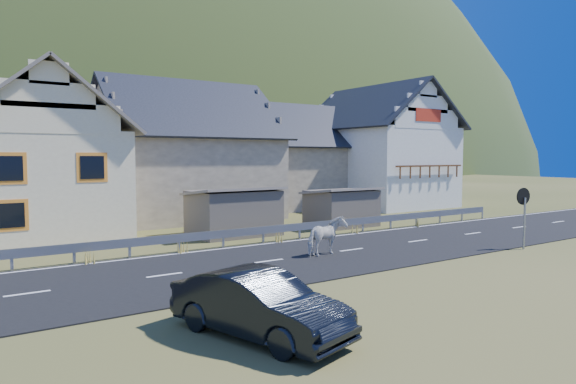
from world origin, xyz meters
TOP-DOWN VIEW (x-y plane):
  - ground at (0.00, 0.00)m, footprint 160.00×160.00m
  - road at (0.00, 0.00)m, footprint 60.00×7.00m
  - lane_markings at (0.00, 0.00)m, footprint 60.00×6.60m
  - guardrail at (-0.00, 3.68)m, footprint 28.10×0.09m
  - shed_left at (-2.00, 6.50)m, footprint 4.30×3.30m
  - shed_right at (4.50, 6.00)m, footprint 3.80×2.90m
  - house_cream at (-10.00, 12.00)m, footprint 7.80×9.80m
  - house_stone_a at (-1.00, 15.00)m, footprint 10.80×9.80m
  - house_stone_b at (9.00, 17.00)m, footprint 9.80×8.80m
  - house_white at (15.00, 14.00)m, footprint 8.80×10.80m
  - mountain at (5.00, 180.00)m, footprint 440.00×280.00m
  - horse at (-1.55, -0.31)m, footprint 1.18×1.90m
  - car at (-8.32, -6.50)m, footprint 2.63×4.52m
  - traffic_mirror at (6.23, -3.69)m, footprint 0.71×0.24m

SIDE VIEW (x-z plane):
  - mountain at x=5.00m, z-range -150.00..110.00m
  - ground at x=0.00m, z-range 0.00..0.00m
  - road at x=0.00m, z-range 0.00..0.04m
  - lane_markings at x=0.00m, z-range 0.04..0.05m
  - guardrail at x=0.00m, z-range 0.19..0.94m
  - car at x=-8.32m, z-range 0.00..1.41m
  - horse at x=-1.55m, z-range 0.04..1.53m
  - shed_right at x=4.50m, z-range -0.10..2.10m
  - shed_left at x=-2.00m, z-range -0.10..2.30m
  - traffic_mirror at x=6.23m, z-range 0.60..3.17m
  - house_stone_b at x=9.00m, z-range 0.19..8.29m
  - house_cream at x=-10.00m, z-range 0.21..8.51m
  - house_stone_a at x=-1.00m, z-range 0.18..9.08m
  - house_white at x=15.00m, z-range 0.21..9.91m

